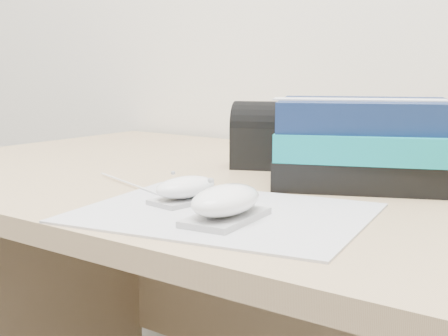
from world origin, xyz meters
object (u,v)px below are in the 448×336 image
Objects in this scene: mouse_rear at (186,189)px; book_stack at (365,142)px; desk at (339,318)px; mouse_front at (226,203)px; pouch at (270,136)px.

book_stack reaches higher than mouse_rear.
desk is 13.07× the size of mouse_front.
book_stack reaches higher than pouch.
pouch is (-0.17, 0.37, 0.03)m from mouse_front.
mouse_front reaches higher than mouse_rear.
mouse_front is 0.37× the size of book_stack.
pouch reaches higher than mouse_front.
mouse_front is 0.33m from book_stack.
desk is 0.34m from pouch.
book_stack is at bearing 65.26° from mouse_rear.
pouch is (-0.20, 0.04, -0.01)m from book_stack.
mouse_rear reaches higher than desk.
desk is at bearing 173.54° from book_stack.
book_stack is (0.13, 0.28, 0.04)m from mouse_rear.
mouse_rear is 0.83× the size of mouse_front.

